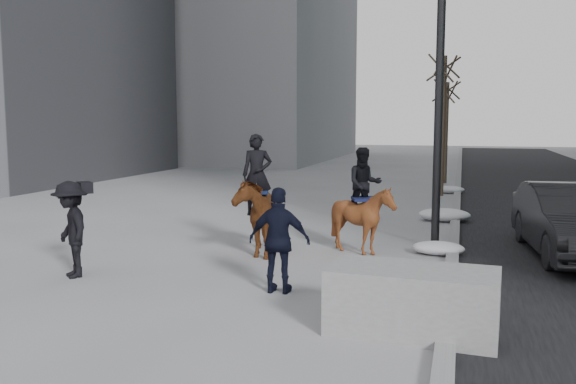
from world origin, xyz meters
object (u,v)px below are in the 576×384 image
(car_near, at_px, (572,221))
(planter, at_px, (413,301))
(mounted_left, at_px, (255,209))
(mounted_right, at_px, (363,211))

(car_near, bearing_deg, planter, -122.60)
(mounted_left, relative_size, mounted_right, 1.13)
(car_near, relative_size, mounted_left, 1.80)
(mounted_left, bearing_deg, car_near, 12.71)
(mounted_right, bearing_deg, car_near, 11.80)
(car_near, relative_size, mounted_right, 2.03)
(car_near, xyz_separation_m, mounted_left, (-6.45, -1.45, 0.19))
(car_near, bearing_deg, mounted_right, -174.04)
(planter, distance_m, car_near, 6.25)
(car_near, distance_m, mounted_right, 4.32)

